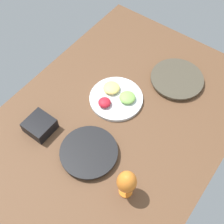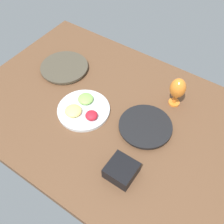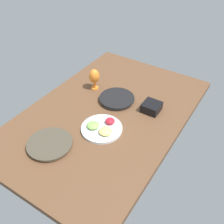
% 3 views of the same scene
% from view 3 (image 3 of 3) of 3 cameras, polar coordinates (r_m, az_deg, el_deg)
% --- Properties ---
extents(ground_plane, '(1.60, 1.04, 0.04)m').
position_cam_3_polar(ground_plane, '(1.90, -1.33, -0.69)').
color(ground_plane, brown).
extents(dinner_plate_left, '(0.28, 0.28, 0.03)m').
position_cam_3_polar(dinner_plate_left, '(1.69, -13.39, -6.84)').
color(dinner_plate_left, beige).
rests_on(dinner_plate_left, ground_plane).
extents(dinner_plate_right, '(0.27, 0.27, 0.03)m').
position_cam_3_polar(dinner_plate_right, '(1.99, 1.05, 2.85)').
color(dinner_plate_right, '#4C4C51').
rests_on(dinner_plate_right, ground_plane).
extents(fruit_platter, '(0.28, 0.28, 0.05)m').
position_cam_3_polar(fruit_platter, '(1.75, -2.23, -3.50)').
color(fruit_platter, silver).
rests_on(fruit_platter, ground_plane).
extents(hurricane_glass_orange, '(0.08, 0.08, 0.17)m').
position_cam_3_polar(hurricane_glass_orange, '(2.08, -3.88, 7.65)').
color(hurricane_glass_orange, orange).
rests_on(hurricane_glass_orange, ground_plane).
extents(square_bowl_black, '(0.13, 0.13, 0.06)m').
position_cam_3_polar(square_bowl_black, '(1.91, 8.60, 1.16)').
color(square_bowl_black, black).
rests_on(square_bowl_black, ground_plane).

